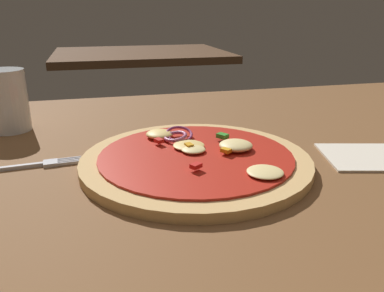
{
  "coord_description": "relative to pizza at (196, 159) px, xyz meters",
  "views": [
    {
      "loc": [
        -0.14,
        -0.42,
        0.23
      ],
      "look_at": [
        -0.02,
        0.05,
        0.05
      ],
      "focal_mm": 36.06,
      "sensor_mm": 36.0,
      "label": 1
    }
  ],
  "objects": [
    {
      "name": "dining_table",
      "position": [
        0.02,
        -0.03,
        -0.02
      ],
      "size": [
        1.27,
        0.96,
        0.03
      ],
      "color": "brown",
      "rests_on": "ground"
    },
    {
      "name": "pizza",
      "position": [
        0.0,
        0.0,
        0.0
      ],
      "size": [
        0.3,
        0.3,
        0.03
      ],
      "color": "tan",
      "rests_on": "dining_table"
    },
    {
      "name": "fork",
      "position": [
        -0.23,
        0.04,
        -0.01
      ],
      "size": [
        0.19,
        0.03,
        0.01
      ],
      "color": "silver",
      "rests_on": "dining_table"
    },
    {
      "name": "beer_glass",
      "position": [
        -0.26,
        0.23,
        0.04
      ],
      "size": [
        0.07,
        0.07,
        0.1
      ],
      "color": "silver",
      "rests_on": "dining_table"
    },
    {
      "name": "napkin",
      "position": [
        0.23,
        -0.03,
        -0.01
      ],
      "size": [
        0.13,
        0.13,
        0.0
      ],
      "color": "silver",
      "rests_on": "dining_table"
    },
    {
      "name": "background_table",
      "position": [
        0.11,
        1.43,
        -0.02
      ],
      "size": [
        0.8,
        0.61,
        0.03
      ],
      "color": "#4C301C",
      "rests_on": "ground"
    }
  ]
}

